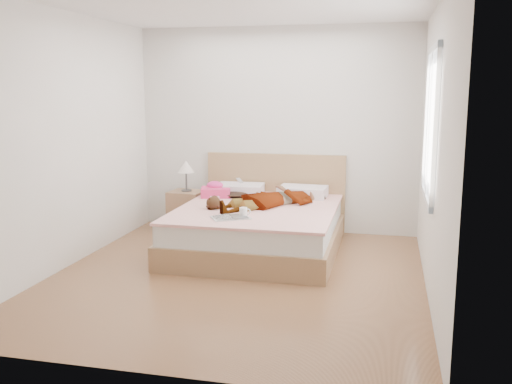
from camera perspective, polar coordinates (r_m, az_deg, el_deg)
ground at (r=5.67m, az=-1.97°, el=-8.49°), size 4.00×4.00×0.00m
woman at (r=6.55m, az=1.71°, el=-0.36°), size 1.48×1.50×0.21m
hair at (r=7.12m, az=-2.08°, el=-0.06°), size 0.52×0.59×0.07m
phone at (r=7.03m, az=-1.64°, el=1.15°), size 0.11×0.11×0.06m
room_shell at (r=5.50m, az=17.05°, el=6.46°), size 4.00×4.00×4.00m
bed at (r=6.56m, az=0.37°, el=-3.37°), size 1.80×2.08×1.00m
towel at (r=7.06m, az=-4.07°, el=0.15°), size 0.42×0.37×0.19m
magazine at (r=5.88m, az=-2.56°, el=-2.55°), size 0.46×0.41×0.02m
coffee_mug at (r=5.95m, az=-1.24°, el=-1.99°), size 0.13×0.10×0.09m
plush_toy at (r=6.34m, az=-4.26°, el=-1.03°), size 0.19×0.27×0.14m
nightstand at (r=7.46m, az=-6.92°, el=-1.55°), size 0.45×0.41×0.91m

